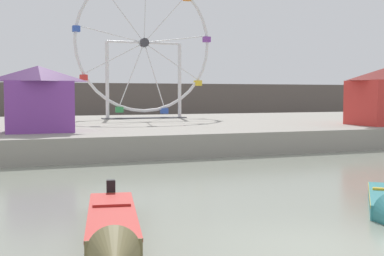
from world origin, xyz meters
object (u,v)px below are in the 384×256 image
(ferris_wheel_white_frame, at_px, (144,45))
(carnival_booth_red_striped, at_px, (384,95))
(carnival_booth_purple_stall, at_px, (39,98))
(motorboat_olive_wood, at_px, (113,231))

(ferris_wheel_white_frame, bearing_deg, carnival_booth_red_striped, -48.79)
(ferris_wheel_white_frame, distance_m, carnival_booth_purple_stall, 15.61)
(ferris_wheel_white_frame, distance_m, carnival_booth_red_striped, 18.40)
(motorboat_olive_wood, relative_size, ferris_wheel_white_frame, 0.52)
(motorboat_olive_wood, height_order, carnival_booth_red_striped, carnival_booth_red_striped)
(carnival_booth_red_striped, bearing_deg, motorboat_olive_wood, -143.56)
(motorboat_olive_wood, height_order, carnival_booth_purple_stall, carnival_booth_purple_stall)
(motorboat_olive_wood, bearing_deg, carnival_booth_purple_stall, -167.94)
(motorboat_olive_wood, height_order, ferris_wheel_white_frame, ferris_wheel_white_frame)
(ferris_wheel_white_frame, height_order, carnival_booth_purple_stall, ferris_wheel_white_frame)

